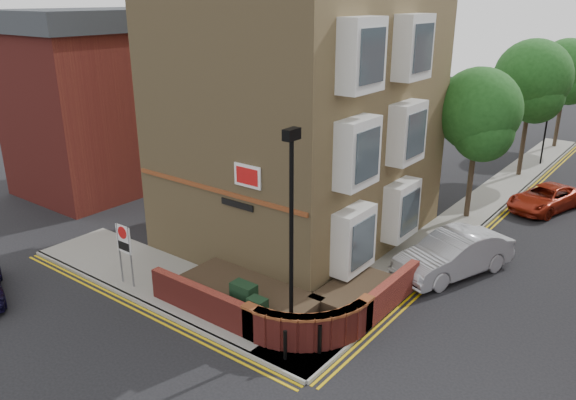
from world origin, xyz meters
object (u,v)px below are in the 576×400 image
Objects in this scene: utility_cabinet_large at (244,301)px; silver_car_near at (453,254)px; lamppost at (291,240)px; zone_sign at (124,244)px.

silver_car_near is at bearing 60.92° from utility_cabinet_large.
lamppost reaches higher than utility_cabinet_large.
silver_car_near is at bearing 42.26° from zone_sign.
lamppost is at bearing -3.01° from utility_cabinet_large.
lamppost is 6.85m from zone_sign.
lamppost reaches higher than zone_sign.
zone_sign is at bearing -173.93° from lamppost.
utility_cabinet_large is 0.25× the size of silver_car_near.
silver_car_near is (8.60, 7.81, -0.86)m from zone_sign.
zone_sign is at bearing -170.31° from utility_cabinet_large.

